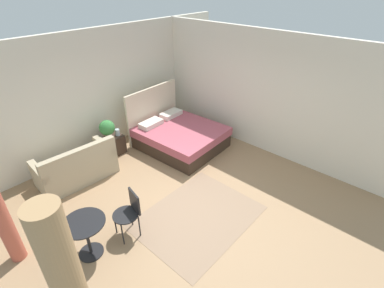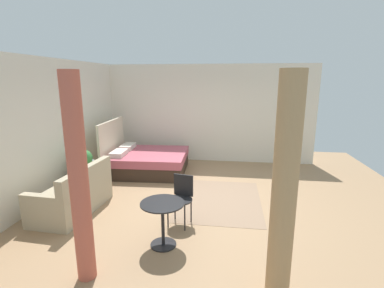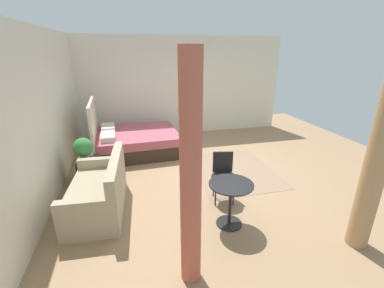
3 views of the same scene
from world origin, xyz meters
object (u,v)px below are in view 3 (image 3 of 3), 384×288
nightstand (89,169)px  cafe_chair_near_window (223,172)px  couch (100,193)px  potted_plant (83,148)px  balcony_table (230,196)px  vase (89,152)px  bed (134,141)px

nightstand → cafe_chair_near_window: 2.72m
couch → cafe_chair_near_window: bearing=-94.2°
potted_plant → balcony_table: bearing=-130.6°
couch → vase: couch is taller
cafe_chair_near_window → couch: bearing=85.8°
bed → vase: size_ratio=12.98×
vase → balcony_table: balcony_table is taller
bed → vase: bed is taller
nightstand → balcony_table: 3.01m
vase → balcony_table: (-2.14, -2.18, -0.07)m
bed → vase: (-1.20, 0.90, 0.24)m
vase → bed: bearing=-36.9°
nightstand → cafe_chair_near_window: bearing=-118.7°
bed → potted_plant: bed is taller
bed → balcony_table: 3.58m
nightstand → balcony_table: balcony_table is taller
couch → balcony_table: 2.11m
bed → potted_plant: bearing=145.8°
potted_plant → cafe_chair_near_window: (-1.20, -2.40, -0.21)m
nightstand → potted_plant: 0.50m
potted_plant → balcony_table: size_ratio=0.66×
bed → cafe_chair_near_window: size_ratio=2.47×
cafe_chair_near_window → nightstand: bearing=61.3°
couch → potted_plant: potted_plant is taller
bed → nightstand: bearing=144.6°
couch → vase: bearing=12.0°
bed → vase: bearing=143.1°
couch → nightstand: bearing=14.9°
bed → balcony_table: (-3.34, -1.28, 0.17)m
couch → cafe_chair_near_window: couch is taller
potted_plant → cafe_chair_near_window: size_ratio=0.54×
balcony_table → cafe_chair_near_window: size_ratio=0.82×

